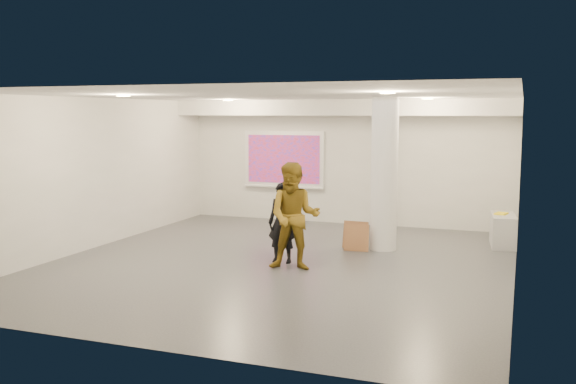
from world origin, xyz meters
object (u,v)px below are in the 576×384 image
at_px(credenza, 503,230).
at_px(man, 294,216).
at_px(projection_screen, 284,160).
at_px(woman, 282,223).
at_px(column, 384,174).

bearing_deg(credenza, man, -140.79).
height_order(projection_screen, woman, projection_screen).
xyz_separation_m(projection_screen, credenza, (5.32, -1.48, -1.20)).
relative_size(credenza, woman, 0.76).
height_order(column, man, column).
relative_size(column, man, 1.61).
bearing_deg(column, projection_screen, 139.44).
relative_size(column, projection_screen, 1.43).
xyz_separation_m(column, projection_screen, (-3.10, 2.65, 0.03)).
distance_m(projection_screen, woman, 4.73).
xyz_separation_m(woman, man, (0.39, -0.44, 0.20)).
distance_m(column, projection_screen, 4.08).
xyz_separation_m(credenza, man, (-3.32, -3.33, 0.61)).
height_order(column, credenza, column).
height_order(column, projection_screen, column).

